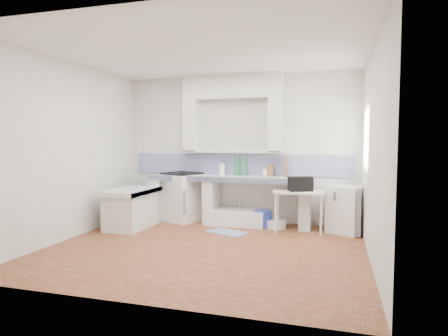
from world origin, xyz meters
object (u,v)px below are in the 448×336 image
(stove, at_px, (182,198))
(side_table, at_px, (299,211))
(sink, at_px, (237,218))
(fridge, at_px, (346,210))

(stove, height_order, side_table, stove)
(stove, bearing_deg, sink, 22.45)
(sink, height_order, side_table, side_table)
(stove, height_order, fridge, stove)
(stove, relative_size, fridge, 1.15)
(sink, xyz_separation_m, side_table, (1.16, -0.27, 0.23))
(stove, bearing_deg, fridge, 21.09)
(sink, height_order, fridge, fridge)
(stove, height_order, sink, stove)
(sink, bearing_deg, side_table, -15.93)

